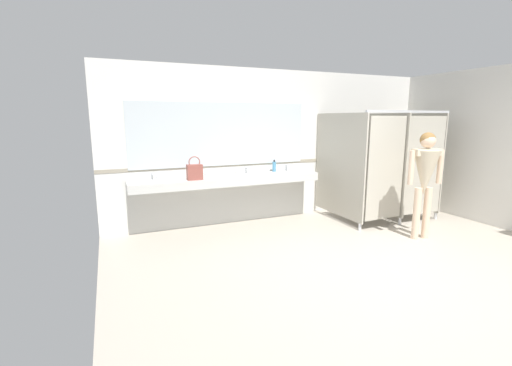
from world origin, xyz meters
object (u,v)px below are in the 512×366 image
at_px(handbag, 195,172).
at_px(paper_cup, 237,173).
at_px(person_standing, 425,172).
at_px(soap_dispenser, 274,166).

xyz_separation_m(handbag, paper_cup, (0.76, 0.11, -0.09)).
height_order(handbag, paper_cup, handbag).
height_order(person_standing, soap_dispenser, person_standing).
bearing_deg(paper_cup, handbag, -171.84).
bearing_deg(soap_dispenser, person_standing, -50.06).
relative_size(handbag, soap_dispenser, 1.75).
xyz_separation_m(person_standing, paper_cup, (-2.44, 1.75, -0.12)).
xyz_separation_m(person_standing, soap_dispenser, (-1.63, 1.95, -0.07)).
height_order(handbag, soap_dispenser, handbag).
relative_size(person_standing, paper_cup, 20.07).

